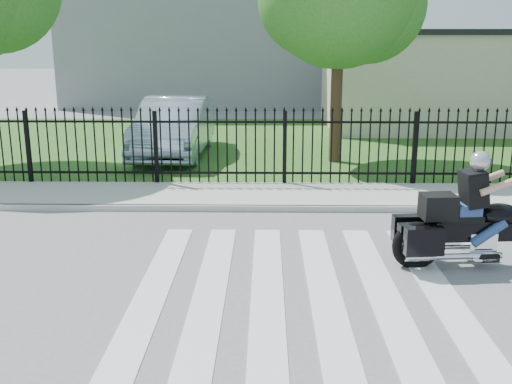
{
  "coord_description": "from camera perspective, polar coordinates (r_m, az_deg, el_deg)",
  "views": [
    {
      "loc": [
        -0.42,
        -7.7,
        3.44
      ],
      "look_at": [
        -0.59,
        1.71,
        1.0
      ],
      "focal_mm": 42.0,
      "sensor_mm": 36.0,
      "label": 1
    }
  ],
  "objects": [
    {
      "name": "ground",
      "position": [
        8.44,
        3.85,
        -9.54
      ],
      "size": [
        120.0,
        120.0,
        0.0
      ],
      "primitive_type": "plane",
      "color": "slate",
      "rests_on": "ground"
    },
    {
      "name": "crosswalk",
      "position": [
        8.44,
        3.85,
        -9.51
      ],
      "size": [
        5.0,
        5.5,
        0.01
      ],
      "primitive_type": null,
      "color": "silver",
      "rests_on": "ground"
    },
    {
      "name": "sidewalk",
      "position": [
        13.15,
        2.83,
        -0.37
      ],
      "size": [
        40.0,
        2.0,
        0.12
      ],
      "primitive_type": "cube",
      "color": "#ADAAA3",
      "rests_on": "ground"
    },
    {
      "name": "curb",
      "position": [
        12.18,
        2.97,
        -1.58
      ],
      "size": [
        40.0,
        0.12,
        0.12
      ],
      "primitive_type": "cube",
      "color": "#ADAAA3",
      "rests_on": "ground"
    },
    {
      "name": "grass_strip",
      "position": [
        20.0,
        2.22,
        4.66
      ],
      "size": [
        40.0,
        12.0,
        0.02
      ],
      "primitive_type": "cube",
      "color": "#28581E",
      "rests_on": "ground"
    },
    {
      "name": "iron_fence",
      "position": [
        13.94,
        2.75,
        4.04
      ],
      "size": [
        26.0,
        0.04,
        1.8
      ],
      "color": "black",
      "rests_on": "ground"
    },
    {
      "name": "building_low",
      "position": [
        24.89,
        18.66,
        9.91
      ],
      "size": [
        10.0,
        6.0,
        3.5
      ],
      "primitive_type": "cube",
      "color": "beige",
      "rests_on": "ground"
    },
    {
      "name": "building_low_roof",
      "position": [
        24.83,
        19.01,
        14.16
      ],
      "size": [
        10.2,
        6.2,
        0.2
      ],
      "primitive_type": "cube",
      "color": "black",
      "rests_on": "building_low"
    },
    {
      "name": "motorcycle_rider",
      "position": [
        9.75,
        20.4,
        -2.4
      ],
      "size": [
        2.79,
        1.0,
        1.84
      ],
      "rotation": [
        0.0,
        0.0,
        0.09
      ],
      "color": "black",
      "rests_on": "ground"
    },
    {
      "name": "parked_car",
      "position": [
        17.86,
        -7.8,
        6.14
      ],
      "size": [
        1.94,
        5.21,
        1.7
      ],
      "primitive_type": "imported",
      "rotation": [
        0.0,
        0.0,
        -0.03
      ],
      "color": "#9EB2C6",
      "rests_on": "grass_strip"
    }
  ]
}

